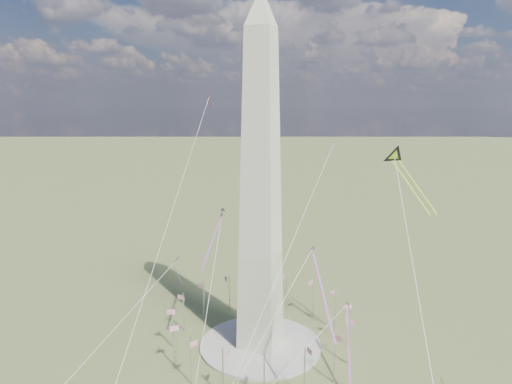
% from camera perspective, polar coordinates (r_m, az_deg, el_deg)
% --- Properties ---
extents(ground, '(2000.00, 2000.00, 0.00)m').
position_cam_1_polar(ground, '(143.52, 0.57, -18.68)').
color(ground, '#4E6231').
rests_on(ground, ground).
extents(plaza, '(36.00, 36.00, 0.80)m').
position_cam_1_polar(plaza, '(143.32, 0.57, -18.54)').
color(plaza, '#B2ACA3').
rests_on(plaza, ground).
extents(washington_monument, '(15.56, 15.56, 100.00)m').
position_cam_1_polar(washington_monument, '(126.85, 0.61, 0.50)').
color(washington_monument, beige).
rests_on(washington_monument, plaza).
extents(flagpole_ring, '(54.40, 54.40, 13.00)m').
position_cam_1_polar(flagpole_ring, '(140.07, 0.58, -16.09)').
color(flagpole_ring, silver).
rests_on(flagpole_ring, ground).
extents(kite_delta_black, '(15.71, 17.47, 15.79)m').
position_cam_1_polar(kite_delta_black, '(129.92, 17.17, 3.93)').
color(kite_delta_black, black).
rests_on(kite_delta_black, ground).
extents(kite_diamond_purple, '(2.01, 3.24, 10.24)m').
position_cam_1_polar(kite_diamond_purple, '(152.00, -9.88, -8.71)').
color(kite_diamond_purple, navy).
rests_on(kite_diamond_purple, ground).
extents(kite_streamer_left, '(11.60, 20.29, 15.30)m').
position_cam_1_polar(kite_streamer_left, '(111.54, 7.98, -10.72)').
color(kite_streamer_left, '#F33E26').
rests_on(kite_streamer_left, ground).
extents(kite_streamer_mid, '(3.62, 19.16, 13.17)m').
position_cam_1_polar(kite_streamer_mid, '(131.62, -5.06, -4.88)').
color(kite_streamer_mid, '#F33E26').
rests_on(kite_streamer_mid, ground).
extents(kite_streamer_right, '(6.32, 20.83, 14.53)m').
position_cam_1_polar(kite_streamer_right, '(129.23, 11.45, -16.94)').
color(kite_streamer_right, '#F33E26').
rests_on(kite_streamer_right, ground).
extents(kite_small_red, '(1.50, 1.93, 5.00)m').
position_cam_1_polar(kite_small_red, '(177.90, -5.85, 11.69)').
color(kite_small_red, red).
rests_on(kite_small_red, ground).
extents(kite_small_white, '(1.48, 1.59, 4.43)m').
position_cam_1_polar(kite_small_white, '(167.11, 9.57, 5.58)').
color(kite_small_white, silver).
rests_on(kite_small_white, ground).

